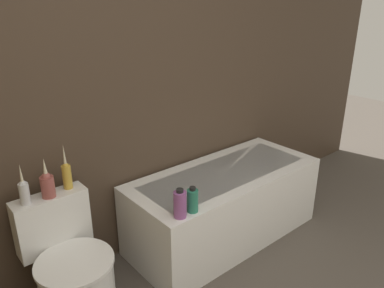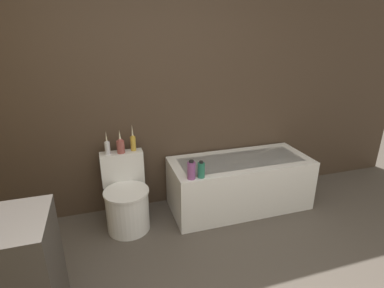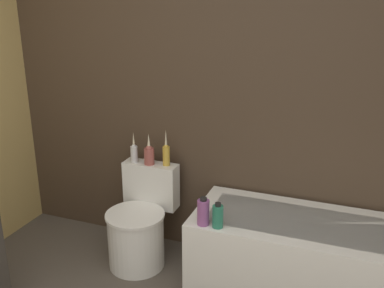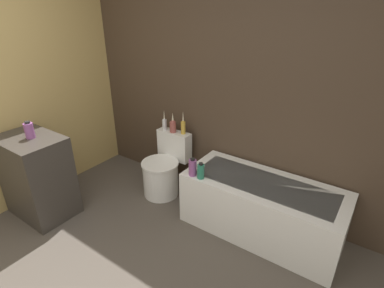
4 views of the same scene
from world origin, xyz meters
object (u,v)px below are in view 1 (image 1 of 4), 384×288
vase_bronze (67,174)px  shampoo_bottle_short (193,200)px  toilet (73,275)px  bathtub (224,204)px  vase_silver (47,184)px  vase_gold (24,191)px  shampoo_bottle_tall (180,204)px

vase_bronze → shampoo_bottle_short: (0.57, -0.49, -0.17)m
vase_bronze → toilet: bearing=-119.1°
bathtub → vase_silver: (-1.24, 0.20, 0.52)m
bathtub → vase_silver: 1.36m
vase_silver → shampoo_bottle_short: 0.85m
bathtub → shampoo_bottle_short: bearing=-154.3°
bathtub → vase_bronze: size_ratio=5.45×
vase_gold → shampoo_bottle_tall: vase_gold is taller
toilet → vase_gold: size_ratio=2.99×
shampoo_bottle_tall → shampoo_bottle_short: size_ratio=1.12×
bathtub → vase_gold: vase_gold is taller
bathtub → shampoo_bottle_tall: (-0.64, -0.26, 0.36)m
shampoo_bottle_short → shampoo_bottle_tall: bearing=179.0°
vase_silver → toilet: bearing=-90.0°
toilet → vase_bronze: vase_bronze is taller
bathtub → shampoo_bottle_short: 0.70m
toilet → vase_silver: (0.00, 0.20, 0.52)m
vase_bronze → shampoo_bottle_tall: size_ratio=1.50×
bathtub → shampoo_bottle_tall: bearing=-157.9°
shampoo_bottle_tall → shampoo_bottle_short: bearing=-1.0°
vase_gold → shampoo_bottle_tall: bearing=-32.2°
bathtub → vase_gold: bearing=171.9°
toilet → shampoo_bottle_short: bearing=-20.3°
vase_silver → vase_bronze: vase_bronze is taller
vase_bronze → vase_gold: bearing=-173.5°
toilet → shampoo_bottle_short: (0.69, -0.26, 0.35)m
shampoo_bottle_tall → vase_silver: bearing=142.6°
toilet → vase_silver: 0.55m
bathtub → toilet: size_ratio=2.11×
shampoo_bottle_tall → toilet: bearing=156.8°
vase_gold → vase_silver: bearing=0.2°
vase_bronze → shampoo_bottle_short: vase_bronze is taller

